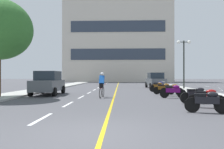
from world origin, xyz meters
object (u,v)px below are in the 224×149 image
(motorcycle_2, at_px, (197,95))
(motorcycle_4, at_px, (172,89))
(motorcycle_0, at_px, (207,101))
(motorcycle_7, at_px, (159,85))
(motorcycle_5, at_px, (164,88))
(motorcycle_6, at_px, (158,86))
(parked_car_near, at_px, (48,83))
(motorcycle_1, at_px, (207,98))
(parked_car_mid, at_px, (156,80))
(street_lamp_mid, at_px, (184,53))
(motorcycle_3, at_px, (173,91))
(cyclist_rider, at_px, (102,84))

(motorcycle_2, relative_size, motorcycle_4, 1.00)
(motorcycle_0, xyz_separation_m, motorcycle_7, (0.42, 14.31, 0.00))
(motorcycle_0, bearing_deg, motorcycle_5, 90.01)
(motorcycle_2, height_order, motorcycle_6, same)
(motorcycle_4, relative_size, motorcycle_5, 1.00)
(parked_car_near, xyz_separation_m, motorcycle_2, (9.58, -5.22, -0.44))
(parked_car_near, relative_size, motorcycle_1, 2.55)
(parked_car_mid, relative_size, motorcycle_6, 2.63)
(street_lamp_mid, height_order, motorcycle_3, street_lamp_mid)
(motorcycle_0, bearing_deg, cyclist_rider, 126.68)
(street_lamp_mid, xyz_separation_m, motorcycle_6, (-3.22, -3.24, -3.36))
(street_lamp_mid, xyz_separation_m, motorcycle_3, (-3.23, -9.43, -3.36))
(motorcycle_7, relative_size, cyclist_rider, 0.96)
(parked_car_mid, bearing_deg, street_lamp_mid, -46.98)
(parked_car_mid, height_order, motorcycle_1, parked_car_mid)
(street_lamp_mid, height_order, motorcycle_4, street_lamp_mid)
(motorcycle_3, xyz_separation_m, motorcycle_4, (0.29, 1.66, 0.00))
(street_lamp_mid, bearing_deg, parked_car_mid, 133.02)
(motorcycle_2, bearing_deg, motorcycle_4, 93.53)
(motorcycle_0, height_order, motorcycle_3, same)
(motorcycle_1, bearing_deg, motorcycle_0, -109.49)
(parked_car_near, bearing_deg, motorcycle_3, -14.60)
(motorcycle_2, bearing_deg, motorcycle_5, 95.64)
(motorcycle_4, bearing_deg, motorcycle_1, -87.95)
(parked_car_near, bearing_deg, motorcycle_5, 4.90)
(street_lamp_mid, bearing_deg, parked_car_near, -149.94)
(motorcycle_0, relative_size, motorcycle_2, 0.98)
(motorcycle_2, relative_size, motorcycle_7, 1.00)
(motorcycle_4, bearing_deg, motorcycle_2, -86.47)
(parked_car_mid, bearing_deg, motorcycle_4, -92.05)
(street_lamp_mid, distance_m, cyclist_rider, 12.44)
(street_lamp_mid, xyz_separation_m, motorcycle_5, (-3.25, -6.31, -3.36))
(motorcycle_4, bearing_deg, motorcycle_6, 93.57)
(street_lamp_mid, relative_size, motorcycle_6, 3.11)
(motorcycle_1, height_order, motorcycle_2, same)
(motorcycle_7, bearing_deg, motorcycle_2, -89.12)
(street_lamp_mid, bearing_deg, motorcycle_6, -134.82)
(parked_car_mid, height_order, motorcycle_4, parked_car_mid)
(street_lamp_mid, xyz_separation_m, motorcycle_1, (-2.72, -13.91, -3.36))
(motorcycle_6, bearing_deg, motorcycle_0, -90.13)
(parked_car_mid, xyz_separation_m, motorcycle_7, (-0.27, -3.84, -0.44))
(motorcycle_3, bearing_deg, motorcycle_6, 89.88)
(motorcycle_0, height_order, cyclist_rider, cyclist_rider)
(motorcycle_6, bearing_deg, cyclist_rider, -128.78)
(parked_car_mid, xyz_separation_m, cyclist_rider, (-5.38, -11.86, -0.03))
(motorcycle_5, distance_m, motorcycle_6, 3.07)
(parked_car_near, bearing_deg, cyclist_rider, -25.27)
(motorcycle_4, bearing_deg, street_lamp_mid, 69.26)
(motorcycle_4, height_order, motorcycle_5, same)
(parked_car_mid, relative_size, cyclist_rider, 2.43)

